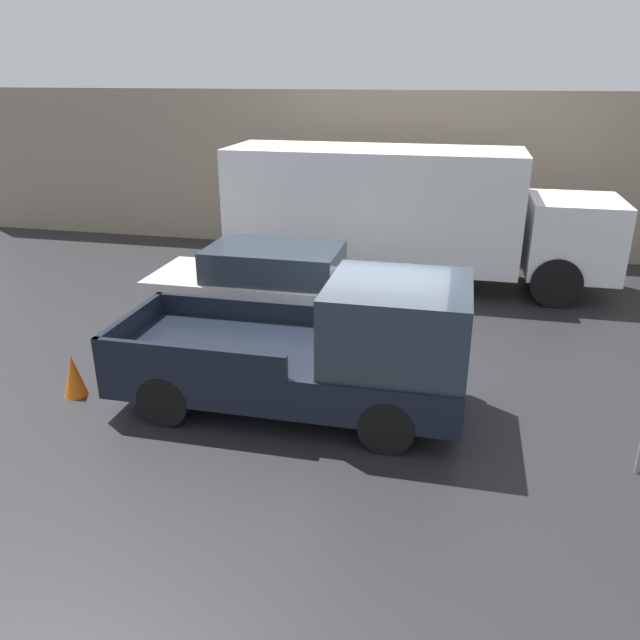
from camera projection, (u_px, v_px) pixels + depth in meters
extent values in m
plane|color=#232326|center=(364.00, 386.00, 10.27)|extent=(60.00, 60.00, 0.00)
cube|color=gray|center=(415.00, 174.00, 17.26)|extent=(28.00, 0.15, 4.38)
cube|color=black|center=(289.00, 367.00, 9.46)|extent=(5.22, 2.08, 0.62)
cube|color=#28333D|center=(398.00, 322.00, 8.80)|extent=(1.98, 1.95, 1.15)
cube|color=black|center=(236.00, 309.00, 10.42)|extent=(2.87, 0.10, 0.34)
cube|color=black|center=(187.00, 358.00, 8.63)|extent=(2.87, 0.10, 0.34)
cube|color=black|center=(131.00, 323.00, 9.81)|extent=(0.10, 2.08, 0.34)
cylinder|color=black|center=(401.00, 367.00, 10.06)|extent=(0.78, 0.26, 0.78)
cylinder|color=black|center=(387.00, 426.00, 8.39)|extent=(0.78, 0.26, 0.78)
cylinder|color=black|center=(213.00, 349.00, 10.72)|extent=(0.78, 0.26, 0.78)
cylinder|color=black|center=(165.00, 400.00, 9.06)|extent=(0.78, 0.26, 0.78)
cube|color=silver|center=(269.00, 294.00, 12.52)|extent=(4.69, 1.90, 0.75)
cube|color=#28333D|center=(274.00, 262.00, 12.24)|extent=(2.58, 1.67, 0.61)
cylinder|color=black|center=(347.00, 301.00, 13.11)|extent=(0.69, 0.22, 0.69)
cylinder|color=black|center=(331.00, 331.00, 11.57)|extent=(0.69, 0.22, 0.69)
cylinder|color=black|center=(217.00, 291.00, 13.71)|extent=(0.69, 0.22, 0.69)
cylinder|color=black|center=(185.00, 318.00, 12.17)|extent=(0.69, 0.22, 0.69)
cube|color=white|center=(572.00, 236.00, 14.14)|extent=(1.98, 2.22, 1.68)
cube|color=white|center=(373.00, 205.00, 14.90)|extent=(6.83, 2.33, 2.66)
cylinder|color=black|center=(546.00, 257.00, 15.45)|extent=(1.10, 0.30, 1.10)
cylinder|color=black|center=(556.00, 282.00, 13.58)|extent=(1.10, 0.30, 1.10)
cylinder|color=black|center=(325.00, 244.00, 16.61)|extent=(1.10, 0.30, 1.10)
cylinder|color=black|center=(306.00, 266.00, 14.74)|extent=(1.10, 0.30, 1.10)
cone|color=orange|center=(74.00, 375.00, 9.87)|extent=(0.37, 0.37, 0.70)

